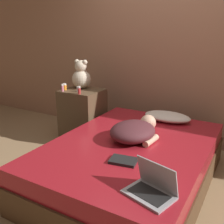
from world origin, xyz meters
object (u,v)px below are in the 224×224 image
object	(u,v)px
person_lying	(135,130)
book	(123,161)
bottle_orange	(65,87)
bottle_clear	(78,89)
pillow	(167,117)
bottle_red	(79,90)
bottle_pink	(62,88)
teddy_bear	(81,76)
laptop	(152,187)

from	to	relation	value
person_lying	book	xyz separation A→B (m)	(0.12, -0.48, -0.08)
bottle_orange	bottle_clear	bearing A→B (deg)	3.06
bottle_orange	book	distance (m)	1.63
pillow	book	size ratio (longest dim) A/B	2.28
bottle_clear	bottle_red	xyz separation A→B (m)	(0.09, -0.10, 0.02)
person_lying	bottle_pink	xyz separation A→B (m)	(-1.17, 0.33, 0.23)
bottle_pink	bottle_clear	xyz separation A→B (m)	(0.18, 0.09, -0.02)
bottle_orange	bottle_clear	xyz separation A→B (m)	(0.21, 0.01, -0.01)
person_lying	bottle_clear	xyz separation A→B (m)	(-1.00, 0.42, 0.22)
teddy_bear	person_lying	bearing A→B (deg)	-29.38
pillow	bottle_red	world-z (taller)	bottle_red
teddy_bear	bottle_red	world-z (taller)	teddy_bear
bottle_orange	bottle_pink	bearing A→B (deg)	-68.35
pillow	teddy_bear	distance (m)	1.24
teddy_bear	bottle_orange	world-z (taller)	teddy_bear
bottle_clear	pillow	bearing A→B (deg)	13.08
laptop	bottle_clear	world-z (taller)	bottle_clear
laptop	bottle_pink	distance (m)	2.01
person_lying	bottle_clear	distance (m)	1.11
bottle_red	bottle_orange	bearing A→B (deg)	163.65
teddy_bear	bottle_red	bearing A→B (deg)	-59.16
laptop	teddy_bear	bearing A→B (deg)	154.61
teddy_bear	bottle_red	xyz separation A→B (m)	(0.17, -0.28, -0.12)
bottle_clear	bottle_pink	bearing A→B (deg)	-152.91
book	bottle_pink	bearing A→B (deg)	148.00
bottle_orange	bottle_pink	xyz separation A→B (m)	(0.03, -0.08, 0.00)
bottle_orange	bottle_red	distance (m)	0.31
bottle_pink	person_lying	bearing A→B (deg)	-15.84
teddy_bear	book	distance (m)	1.67
bottle_pink	book	xyz separation A→B (m)	(1.30, -0.81, -0.31)
bottle_pink	laptop	bearing A→B (deg)	-33.65
person_lying	bottle_pink	distance (m)	1.24
bottle_pink	bottle_orange	bearing A→B (deg)	111.65
laptop	bottle_orange	xyz separation A→B (m)	(-1.69, 1.18, 0.27)
laptop	teddy_bear	xyz separation A→B (m)	(-1.56, 1.37, 0.39)
pillow	person_lying	world-z (taller)	person_lying
bottle_clear	person_lying	bearing A→B (deg)	-22.99
teddy_bear	bottle_orange	size ratio (longest dim) A/B	4.55
person_lying	bottle_red	distance (m)	0.99
bottle_orange	teddy_bear	bearing A→B (deg)	55.24
person_lying	teddy_bear	xyz separation A→B (m)	(-1.07, 0.60, 0.35)
bottle_pink	bottle_clear	bearing A→B (deg)	27.09
bottle_orange	pillow	bearing A→B (deg)	11.53
laptop	person_lying	bearing A→B (deg)	138.16
laptop	teddy_bear	world-z (taller)	teddy_bear
bottle_clear	bottle_red	distance (m)	0.14
bottle_red	person_lying	bearing A→B (deg)	-19.70
pillow	bottle_red	bearing A→B (deg)	-160.61
pillow	laptop	world-z (taller)	laptop
bottle_pink	bottle_clear	size ratio (longest dim) A/B	1.51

